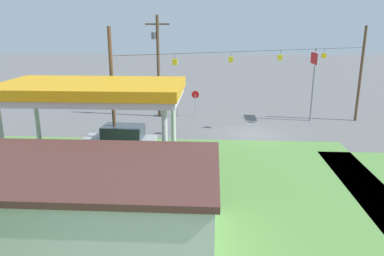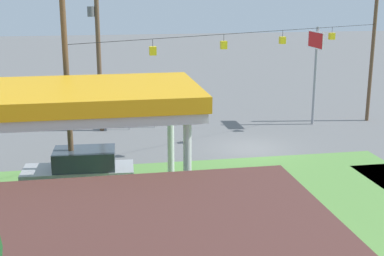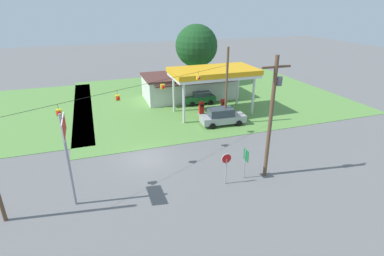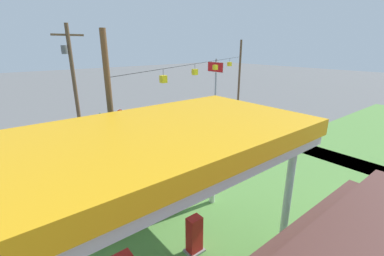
% 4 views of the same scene
% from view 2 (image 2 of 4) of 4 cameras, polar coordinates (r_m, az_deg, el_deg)
% --- Properties ---
extents(ground_plane, '(160.00, 160.00, 0.00)m').
position_cam_2_polar(ground_plane, '(30.45, 6.34, -2.17)').
color(ground_plane, slate).
extents(gas_station_canopy, '(9.90, 5.43, 5.39)m').
position_cam_2_polar(gas_station_canopy, '(19.52, -13.95, 2.73)').
color(gas_station_canopy, silver).
rests_on(gas_station_canopy, ground).
extents(fuel_pump_near, '(0.71, 0.56, 1.58)m').
position_cam_2_polar(fuel_pump_near, '(20.69, -9.26, -8.30)').
color(fuel_pump_near, gray).
rests_on(fuel_pump_near, ground).
extents(fuel_pump_far, '(0.71, 0.56, 1.58)m').
position_cam_2_polar(fuel_pump_far, '(20.87, -17.22, -8.59)').
color(fuel_pump_far, gray).
rests_on(fuel_pump_far, ground).
extents(car_at_pumps_front, '(4.94, 2.31, 1.92)m').
position_cam_2_polar(car_at_pumps_front, '(24.21, -11.78, -4.42)').
color(car_at_pumps_front, '#9E9EA3').
rests_on(car_at_pumps_front, ground).
extents(car_at_pumps_rear, '(4.07, 2.22, 1.69)m').
position_cam_2_polar(car_at_pumps_rear, '(17.18, -13.10, -13.00)').
color(car_at_pumps_rear, '#1E602D').
rests_on(car_at_pumps_rear, ground).
extents(stop_sign_roadside, '(0.80, 0.08, 2.50)m').
position_cam_2_polar(stop_sign_roadside, '(34.48, -4.05, 2.98)').
color(stop_sign_roadside, '#99999E').
rests_on(stop_sign_roadside, ground).
extents(stop_sign_overhead, '(0.22, 2.35, 6.42)m').
position_cam_2_polar(stop_sign_overhead, '(35.73, 13.03, 7.60)').
color(stop_sign_overhead, gray).
rests_on(stop_sign_overhead, ground).
extents(route_sign, '(0.10, 0.70, 2.40)m').
position_cam_2_polar(route_sign, '(34.13, -6.83, 2.61)').
color(route_sign, gray).
rests_on(route_sign, ground).
extents(utility_pole_main, '(2.20, 0.44, 9.23)m').
position_cam_2_polar(utility_pole_main, '(33.66, -10.03, 8.29)').
color(utility_pole_main, brown).
rests_on(utility_pole_main, ground).
extents(signal_span_gantry, '(19.65, 10.24, 8.33)m').
position_cam_2_polar(signal_span_gantry, '(29.48, 6.58, 6.35)').
color(signal_span_gantry, brown).
rests_on(signal_span_gantry, ground).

